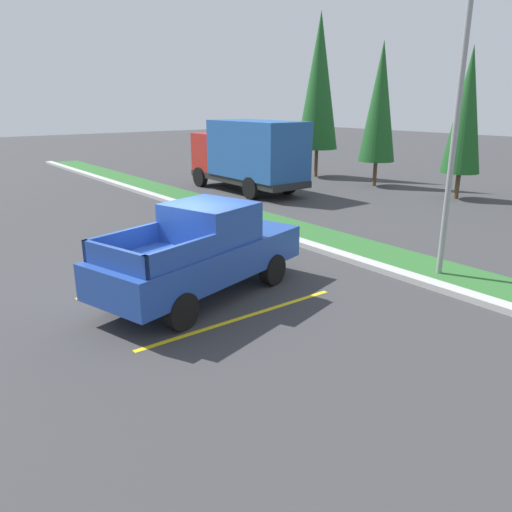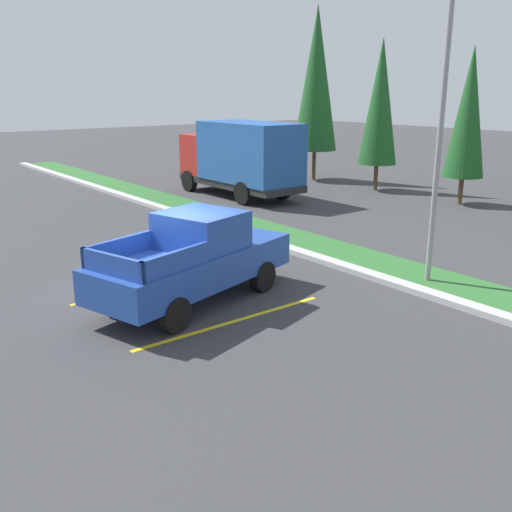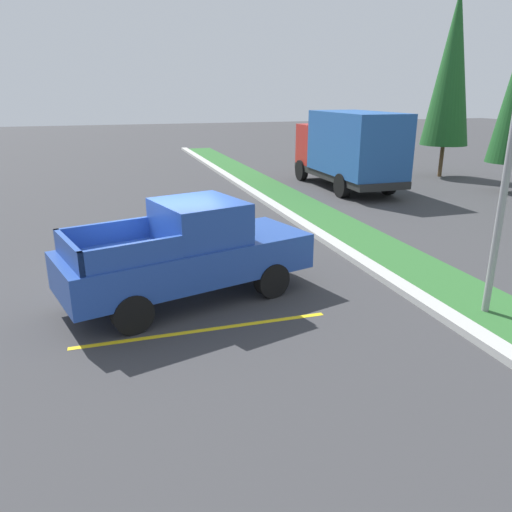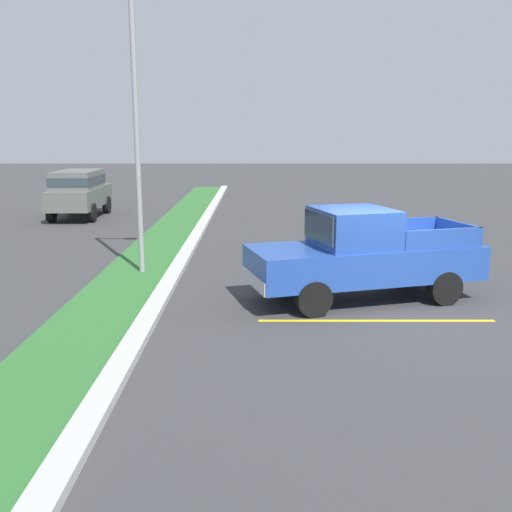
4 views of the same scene
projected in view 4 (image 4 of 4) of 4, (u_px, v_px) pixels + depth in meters
The scene contains 8 objects.
ground_plane at pixel (385, 307), 12.78m from camera, with size 120.00×120.00×0.00m, color #38383A.
parking_line_near at pixel (377, 321), 11.84m from camera, with size 0.12×4.80×0.01m, color yellow.
parking_line_far at pixel (352, 282), 14.87m from camera, with size 0.12×4.80×0.01m, color yellow.
curb_strip at pixel (157, 304), 12.77m from camera, with size 56.00×0.40×0.15m, color #B2B2AD.
grass_median at pixel (106, 306), 12.78m from camera, with size 56.00×1.80×0.06m, color #2D662D.
pickup_truck_main at pixel (363, 255), 13.13m from camera, with size 3.25×5.54×2.10m.
suv_distant at pixel (79, 190), 25.89m from camera, with size 4.64×2.05×2.10m.
street_light at pixel (142, 114), 14.92m from camera, with size 0.24×1.49×7.28m.
Camera 4 is at (-12.28, 2.82, 3.74)m, focal length 41.01 mm.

